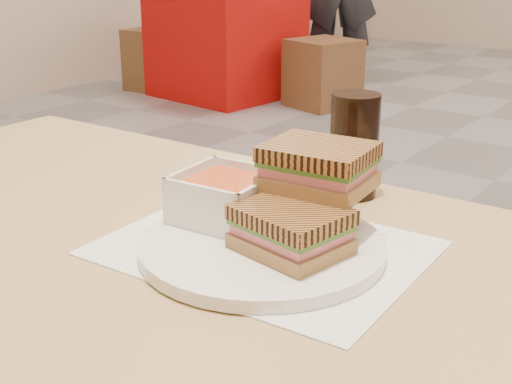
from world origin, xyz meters
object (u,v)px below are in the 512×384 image
Objects in this scene: bg_chair_0r at (323,73)px; bg_table_0 at (226,43)px; panini_lower at (291,229)px; bg_chair_0l at (159,59)px; soup_bowl at (226,199)px; cola_glass at (354,146)px; plate at (262,247)px; main_table at (147,318)px.

bg_table_0 is at bearing -172.86° from bg_chair_0r.
panini_lower reaches higher than bg_table_0.
bg_chair_0r is (1.34, 0.25, -0.00)m from bg_chair_0l.
soup_bowl is 0.26× the size of bg_chair_0l.
soup_bowl is 4.67m from bg_chair_0l.
panini_lower is at bearing -76.75° from cola_glass.
plate is at bearing -50.22° from bg_table_0.
bg_chair_0l is (-0.56, -0.15, -0.15)m from bg_table_0.
bg_table_0 is (-2.84, 3.41, -0.37)m from plate.
bg_chair_0l is at bearing 136.18° from plate.
plate is at bearing -43.82° from bg_chair_0l.
cola_glass is at bearing 93.60° from plate.
bg_chair_0l is (-3.25, 3.31, -0.40)m from main_table.
cola_glass is (-0.06, 0.24, 0.03)m from panini_lower.
main_table is at bearing -114.89° from cola_glass.
main_table is at bearing -161.71° from plate.
cola_glass is (0.06, 0.21, 0.03)m from soup_bowl.
bg_table_0 reaches higher than plate.
bg_chair_0r is at bearing 118.20° from main_table.
bg_table_0 is at bearing 127.89° from main_table.
main_table reaches higher than bg_chair_0l.
cola_glass reaches higher than bg_chair_0l.
soup_bowl is 0.22m from cola_glass.
bg_chair_0l is at bearing -169.36° from bg_chair_0r.
cola_glass is 0.29× the size of bg_chair_0r.
soup_bowl reaches higher than bg_table_0.
panini_lower is (0.12, -0.03, -0.00)m from soup_bowl.
panini_lower is 0.88× the size of cola_glass.
cola_glass is (-0.01, 0.24, 0.06)m from plate.
cola_glass is at bearing 65.11° from main_table.
panini_lower is 0.13× the size of bg_table_0.
cola_glass is at bearing -48.34° from bg_table_0.
bg_chair_0l is 0.92× the size of bg_chair_0r.
panini_lower is at bearing -2.49° from plate.
cola_glass reaches higher than plate.
plate reaches higher than bg_chair_0r.
plate is at bearing -86.40° from cola_glass.
bg_table_0 is (-2.83, 3.18, -0.44)m from cola_glass.
bg_chair_0l is 1.36m from bg_chair_0r.
plate reaches higher than main_table.
main_table is 9.52× the size of panini_lower.
cola_glass reaches higher than main_table.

